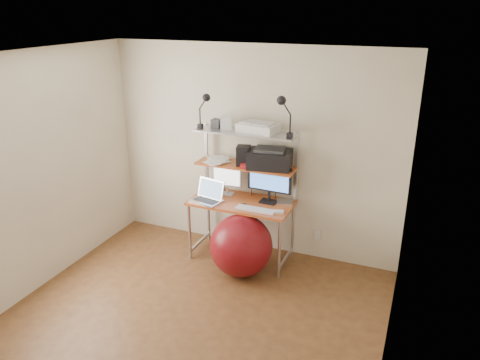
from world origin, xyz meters
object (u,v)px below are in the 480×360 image
object	(u,v)px
monitor_silver	(227,178)
monitor_black	(269,180)
laptop	(208,196)
printer	(270,158)
exercise_ball	(241,246)

from	to	relation	value
monitor_silver	monitor_black	bearing A→B (deg)	-8.22
monitor_silver	laptop	distance (m)	0.33
laptop	printer	distance (m)	0.85
monitor_silver	laptop	bearing A→B (deg)	-120.39
exercise_ball	laptop	bearing A→B (deg)	156.20
laptop	monitor_black	bearing A→B (deg)	31.26
laptop	printer	xyz separation A→B (m)	(0.66, 0.26, 0.47)
printer	exercise_ball	xyz separation A→B (m)	(-0.15, -0.48, -0.90)
printer	exercise_ball	world-z (taller)	printer
monitor_silver	exercise_ball	bearing A→B (deg)	-56.84
monitor_black	laptop	bearing A→B (deg)	-158.11
exercise_ball	printer	bearing A→B (deg)	72.42
monitor_silver	monitor_black	xyz separation A→B (m)	(0.54, -0.03, 0.05)
monitor_black	exercise_ball	bearing A→B (deg)	-107.19
printer	monitor_black	bearing A→B (deg)	-77.80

